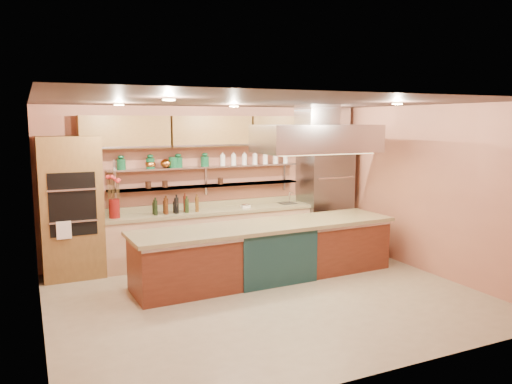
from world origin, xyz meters
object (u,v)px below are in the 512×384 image
kitchen_scale (246,205)px  green_canister (173,162)px  flower_vase (114,208)px  refrigerator (325,195)px  island (267,251)px  copper_kettle (166,163)px

kitchen_scale → green_canister: 1.57m
green_canister → flower_vase: bearing=-168.5°
refrigerator → green_canister: (-3.04, 0.23, 0.76)m
island → kitchen_scale: kitchen_scale is taller
copper_kettle → kitchen_scale: bearing=-8.7°
refrigerator → kitchen_scale: refrigerator is taller
island → kitchen_scale: (0.23, 1.39, 0.52)m
flower_vase → copper_kettle: copper_kettle is taller
refrigerator → kitchen_scale: 1.74m
copper_kettle → green_canister: size_ratio=1.03×
island → copper_kettle: 2.42m
refrigerator → copper_kettle: bearing=175.9°
flower_vase → green_canister: green_canister is taller
copper_kettle → green_canister: bearing=0.0°
kitchen_scale → copper_kettle: bearing=154.9°
island → kitchen_scale: 1.50m
refrigerator → green_canister: refrigerator is taller
kitchen_scale → copper_kettle: size_ratio=0.79×
island → copper_kettle: copper_kettle is taller
copper_kettle → green_canister: 0.14m
refrigerator → island: refrigerator is taller
island → refrigerator: bearing=33.0°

